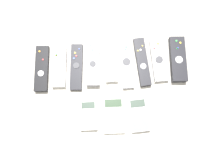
# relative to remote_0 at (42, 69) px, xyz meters

# --- Properties ---
(ground_plane) EXTENTS (3.00, 3.00, 0.00)m
(ground_plane) POSITION_rel_remote_0_xyz_m (0.27, -0.12, -0.01)
(ground_plane) COLOR beige
(remote_0) EXTENTS (0.06, 0.19, 0.02)m
(remote_0) POSITION_rel_remote_0_xyz_m (0.00, 0.00, 0.00)
(remote_0) COLOR black
(remote_0) RESTS_ON ground_plane
(remote_1) EXTENTS (0.06, 0.16, 0.02)m
(remote_1) POSITION_rel_remote_0_xyz_m (0.07, -0.00, 0.00)
(remote_1) COLOR white
(remote_1) RESTS_ON ground_plane
(remote_2) EXTENTS (0.06, 0.19, 0.02)m
(remote_2) POSITION_rel_remote_0_xyz_m (0.14, -0.00, -0.00)
(remote_2) COLOR black
(remote_2) RESTS_ON ground_plane
(remote_3) EXTENTS (0.06, 0.18, 0.03)m
(remote_3) POSITION_rel_remote_0_xyz_m (0.20, 0.01, 0.00)
(remote_3) COLOR gray
(remote_3) RESTS_ON ground_plane
(remote_4) EXTENTS (0.05, 0.16, 0.02)m
(remote_4) POSITION_rel_remote_0_xyz_m (0.27, 0.01, -0.00)
(remote_4) COLOR white
(remote_4) RESTS_ON ground_plane
(remote_5) EXTENTS (0.05, 0.21, 0.02)m
(remote_5) POSITION_rel_remote_0_xyz_m (0.34, 0.00, -0.00)
(remote_5) COLOR gray
(remote_5) RESTS_ON ground_plane
(remote_6) EXTENTS (0.06, 0.20, 0.02)m
(remote_6) POSITION_rel_remote_0_xyz_m (0.40, 0.00, 0.00)
(remote_6) COLOR black
(remote_6) RESTS_ON ground_plane
(remote_7) EXTENTS (0.06, 0.18, 0.02)m
(remote_7) POSITION_rel_remote_0_xyz_m (0.47, 0.01, -0.00)
(remote_7) COLOR #B7B7BC
(remote_7) RESTS_ON ground_plane
(remote_8) EXTENTS (0.07, 0.19, 0.03)m
(remote_8) POSITION_rel_remote_0_xyz_m (0.54, 0.00, 0.00)
(remote_8) COLOR black
(remote_8) RESTS_ON ground_plane
(calculator_0) EXTENTS (0.07, 0.11, 0.02)m
(calculator_0) POSITION_rel_remote_0_xyz_m (0.18, -0.20, -0.00)
(calculator_0) COLOR silver
(calculator_0) RESTS_ON ground_plane
(calculator_1) EXTENTS (0.09, 0.14, 0.01)m
(calculator_1) POSITION_rel_remote_0_xyz_m (0.27, -0.20, -0.00)
(calculator_1) COLOR silver
(calculator_1) RESTS_ON ground_plane
(calculator_2) EXTENTS (0.07, 0.13, 0.02)m
(calculator_2) POSITION_rel_remote_0_xyz_m (0.37, -0.21, -0.00)
(calculator_2) COLOR #B2B2B7
(calculator_2) RESTS_ON ground_plane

